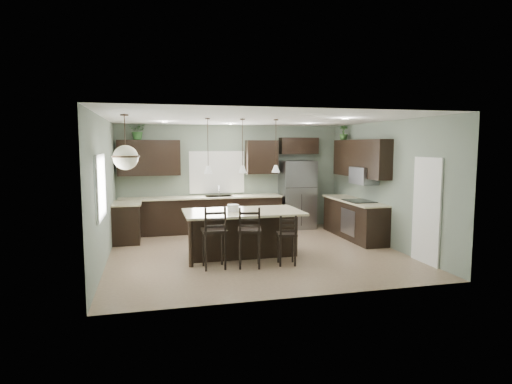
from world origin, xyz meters
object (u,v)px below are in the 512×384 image
at_px(serving_dish, 233,208).
at_px(plant_back_left, 138,131).
at_px(bar_stool_center, 249,237).
at_px(refrigerator, 297,194).
at_px(bar_stool_right, 287,240).
at_px(kitchen_island, 243,233).
at_px(bar_stool_left, 214,237).

distance_m(serving_dish, plant_back_left, 3.66).
relative_size(serving_dish, bar_stool_center, 0.21).
xyz_separation_m(refrigerator, bar_stool_right, (-1.41, -3.44, -0.44)).
bearing_deg(refrigerator, bar_stool_center, -121.91).
xyz_separation_m(kitchen_island, serving_dish, (-0.20, -0.00, 0.53)).
bearing_deg(plant_back_left, bar_stool_right, -52.48).
xyz_separation_m(refrigerator, kitchen_island, (-2.07, -2.54, -0.46)).
xyz_separation_m(kitchen_island, bar_stool_center, (-0.06, -0.88, 0.11)).
relative_size(bar_stool_center, plant_back_left, 2.49).
distance_m(refrigerator, bar_stool_right, 3.74).
height_order(kitchen_island, bar_stool_left, bar_stool_left).
height_order(refrigerator, kitchen_island, refrigerator).
bearing_deg(serving_dish, kitchen_island, 0.03).
distance_m(kitchen_island, bar_stool_left, 1.08).
relative_size(bar_stool_left, bar_stool_right, 1.20).
bearing_deg(kitchen_island, plant_back_left, 127.91).
distance_m(serving_dish, bar_stool_right, 1.34).
relative_size(kitchen_island, serving_dish, 9.94).
bearing_deg(refrigerator, bar_stool_left, -129.77).
height_order(refrigerator, bar_stool_left, refrigerator).
bearing_deg(bar_stool_left, bar_stool_right, -4.28).
relative_size(refrigerator, bar_stool_right, 1.90).
height_order(bar_stool_right, plant_back_left, plant_back_left).
xyz_separation_m(kitchen_island, bar_stool_left, (-0.72, -0.80, 0.12)).
bearing_deg(bar_stool_right, bar_stool_left, -174.81).
bearing_deg(refrigerator, bar_stool_right, -112.28).
distance_m(kitchen_island, bar_stool_center, 0.89).
bearing_deg(serving_dish, plant_back_left, 125.18).
bearing_deg(bar_stool_right, bar_stool_center, -172.24).
bearing_deg(bar_stool_right, plant_back_left, 136.74).
relative_size(bar_stool_left, plant_back_left, 2.52).
xyz_separation_m(bar_stool_right, plant_back_left, (-2.74, 3.57, 2.15)).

